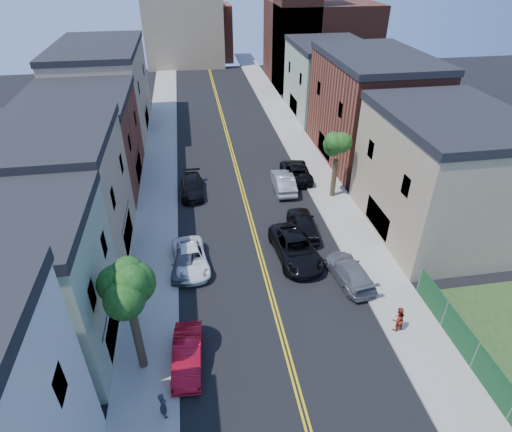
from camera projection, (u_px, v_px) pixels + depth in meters
name	position (u px, v px, depth m)	size (l,w,h in m)	color
sidewalk_left	(159.00, 161.00, 44.30)	(3.20, 100.00, 0.15)	gray
sidewalk_right	(304.00, 151.00, 46.42)	(3.20, 100.00, 0.15)	gray
curb_left	(176.00, 160.00, 44.53)	(0.30, 100.00, 0.15)	gray
curb_right	(288.00, 152.00, 46.19)	(0.30, 100.00, 0.15)	gray
bldg_left_palegrn	(12.00, 296.00, 21.33)	(9.00, 8.00, 8.50)	gray
bldg_left_tan_near	(53.00, 202.00, 28.65)	(9.00, 10.00, 9.00)	#998466
bldg_left_brick	(84.00, 145.00, 38.02)	(9.00, 12.00, 8.00)	brown
bldg_left_tan_far	(104.00, 92.00, 49.21)	(9.00, 16.00, 9.50)	#998466
bldg_right_tan	(440.00, 178.00, 31.59)	(9.00, 12.00, 9.00)	#998466
bldg_right_brick	(370.00, 111.00, 42.91)	(9.00, 14.00, 10.00)	brown
bldg_right_palegrn	(328.00, 81.00, 54.91)	(9.00, 12.00, 8.50)	gray
church	(315.00, 36.00, 66.06)	(16.20, 14.20, 22.60)	#4C2319
backdrop_left	(184.00, 31.00, 76.36)	(14.00, 8.00, 12.00)	#998466
backdrop_center	(205.00, 33.00, 80.76)	(10.00, 8.00, 10.00)	brown
fence_right	(493.00, 380.00, 20.83)	(0.04, 15.00, 1.90)	#143F1E
tree_left_mid	(124.00, 274.00, 19.24)	(5.20, 5.20, 9.29)	#392B1C
tree_right_far	(339.00, 137.00, 35.06)	(4.40, 4.40, 8.03)	#392B1C
red_sedan	(188.00, 355.00, 22.58)	(1.52, 4.35, 1.43)	#AA0B1C
white_pickup	(190.00, 259.00, 29.54)	(2.30, 4.99, 1.39)	white
grey_car_left	(185.00, 262.00, 29.19)	(1.63, 4.05, 1.38)	#54565B
black_car_left	(192.00, 187.00, 38.26)	(1.99, 4.90, 1.42)	black
grey_car_right	(349.00, 272.00, 28.34)	(2.00, 4.92, 1.43)	slate
black_car_right	(303.00, 224.00, 32.96)	(2.01, 5.00, 1.70)	black
silver_car_right	(283.00, 182.00, 38.88)	(1.72, 4.92, 1.62)	#A5A7AC
dark_car_right_far	(296.00, 171.00, 40.85)	(2.53, 5.49, 1.53)	black
black_suv_lane	(296.00, 248.00, 30.32)	(2.79, 6.05, 1.68)	black
pedestrian_left	(163.00, 405.00, 19.85)	(0.59, 0.39, 1.63)	#292830
pedestrian_right	(398.00, 319.00, 24.38)	(0.81, 0.63, 1.67)	maroon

